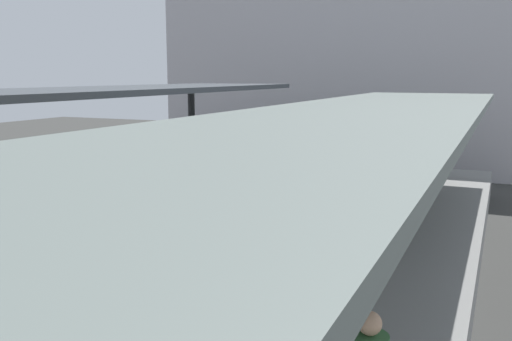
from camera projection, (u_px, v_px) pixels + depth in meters
name	position (u px, v px, depth m)	size (l,w,h in m)	color
ground_plane	(164.00, 303.00, 11.65)	(80.00, 80.00, 0.00)	#383835
platform_left	(27.00, 256.00, 13.09)	(4.40, 28.00, 1.00)	gray
platform_right	(340.00, 311.00, 10.04)	(4.40, 28.00, 1.00)	gray
track_ballast	(163.00, 298.00, 11.63)	(3.20, 28.00, 0.20)	#4C4742
rail_near_side	(135.00, 285.00, 11.89)	(0.08, 28.00, 0.14)	slate
rail_far_side	(193.00, 296.00, 11.31)	(0.08, 28.00, 0.14)	slate
commuter_train	(288.00, 169.00, 17.91)	(2.78, 13.28, 3.10)	#2D5633
canopy_left	(60.00, 94.00, 13.71)	(4.18, 21.00, 3.37)	#333335
canopy_right	(364.00, 115.00, 10.71)	(4.18, 21.00, 3.07)	#333335
platform_bench	(325.00, 225.00, 12.23)	(1.40, 0.41, 0.86)	black
platform_sign	(411.00, 170.00, 12.33)	(0.90, 0.08, 2.21)	#262628
station_building_backdrop	(342.00, 60.00, 29.44)	(18.00, 6.00, 11.00)	#B7B2B7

